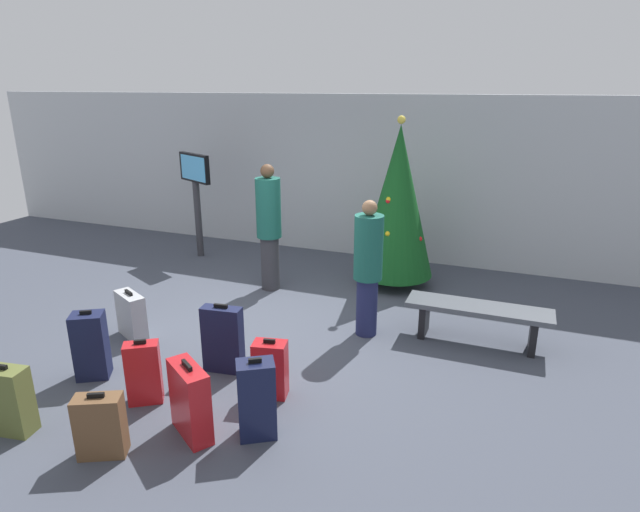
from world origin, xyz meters
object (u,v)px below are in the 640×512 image
object	(u,v)px
suitcase_7	(190,401)
suitcase_1	(257,400)
suitcase_4	(131,315)
flight_info_kiosk	(196,186)
traveller_1	(368,266)
suitcase_6	(144,373)
suitcase_0	(91,346)
waiting_bench	(478,315)
suitcase_5	(100,426)
holiday_tree	(398,202)
suitcase_2	(223,339)
traveller_0	(269,225)
suitcase_8	(6,400)
suitcase_3	(270,369)

from	to	relation	value
suitcase_7	suitcase_1	bearing A→B (deg)	19.72
suitcase_4	flight_info_kiosk	bearing A→B (deg)	108.84
suitcase_7	suitcase_4	bearing A→B (deg)	142.78
traveller_1	suitcase_6	distance (m)	2.80
suitcase_0	waiting_bench	bearing A→B (deg)	31.51
suitcase_5	waiting_bench	bearing A→B (deg)	49.89
holiday_tree	suitcase_4	xyz separation A→B (m)	(-2.60, -2.94, -1.03)
flight_info_kiosk	suitcase_2	distance (m)	4.32
traveller_0	suitcase_1	bearing A→B (deg)	-65.51
suitcase_4	suitcase_2	bearing A→B (deg)	-11.38
suitcase_6	suitcase_7	distance (m)	0.77
flight_info_kiosk	suitcase_8	size ratio (longest dim) A/B	2.74
holiday_tree	suitcase_6	bearing A→B (deg)	-110.65
traveller_1	suitcase_2	bearing A→B (deg)	-130.02
waiting_bench	suitcase_0	world-z (taller)	suitcase_0
suitcase_5	holiday_tree	bearing A→B (deg)	74.37
flight_info_kiosk	suitcase_6	world-z (taller)	flight_info_kiosk
suitcase_0	suitcase_4	size ratio (longest dim) A/B	1.27
suitcase_0	suitcase_5	distance (m)	1.39
holiday_tree	traveller_1	size ratio (longest dim) A/B	1.50
traveller_1	suitcase_0	distance (m)	3.22
flight_info_kiosk	traveller_0	distance (m)	2.19
waiting_bench	suitcase_3	xyz separation A→B (m)	(-1.82, -1.93, -0.07)
suitcase_2	suitcase_8	size ratio (longest dim) A/B	1.16
suitcase_2	suitcase_8	world-z (taller)	suitcase_2
suitcase_0	suitcase_2	distance (m)	1.38
suitcase_6	suitcase_8	distance (m)	1.17
flight_info_kiosk	suitcase_5	distance (m)	5.55
traveller_1	suitcase_6	world-z (taller)	traveller_1
suitcase_1	suitcase_8	bearing A→B (deg)	-160.28
traveller_0	suitcase_0	distance (m)	3.12
traveller_1	suitcase_8	size ratio (longest dim) A/B	2.53
suitcase_0	suitcase_6	size ratio (longest dim) A/B	1.14
waiting_bench	suitcase_7	distance (m)	3.52
flight_info_kiosk	suitcase_1	size ratio (longest dim) A/B	2.40
suitcase_4	suitcase_1	bearing A→B (deg)	-26.39
flight_info_kiosk	traveller_0	size ratio (longest dim) A/B	0.97
traveller_1	suitcase_7	xyz separation A→B (m)	(-0.88, -2.49, -0.56)
suitcase_1	suitcase_8	distance (m)	2.24
traveller_1	suitcase_6	bearing A→B (deg)	-125.82
holiday_tree	waiting_bench	size ratio (longest dim) A/B	1.52
suitcase_4	suitcase_8	distance (m)	1.94
waiting_bench	suitcase_2	size ratio (longest dim) A/B	2.16
suitcase_6	suitcase_7	bearing A→B (deg)	-20.39
suitcase_6	suitcase_8	bearing A→B (deg)	-135.22
suitcase_1	suitcase_3	size ratio (longest dim) A/B	1.24
holiday_tree	suitcase_5	distance (m)	5.10
traveller_1	suitcase_8	xyz separation A→B (m)	(-2.43, -3.05, -0.58)
suitcase_1	suitcase_3	world-z (taller)	suitcase_1
traveller_1	suitcase_8	world-z (taller)	traveller_1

